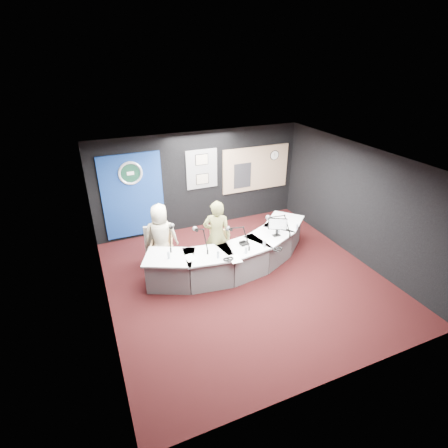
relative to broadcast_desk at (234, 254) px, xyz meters
name	(u,v)px	position (x,y,z in m)	size (l,w,h in m)	color
ground	(246,279)	(0.05, -0.55, -0.38)	(6.00, 6.00, 0.00)	black
ceiling	(250,161)	(0.05, -0.55, 2.42)	(6.00, 6.00, 0.02)	silver
wall_back	(200,181)	(0.05, 2.45, 1.02)	(6.00, 0.02, 2.80)	black
wall_front	(342,314)	(0.05, -3.55, 1.02)	(6.00, 0.02, 2.80)	black
wall_left	(100,255)	(-2.95, -0.55, 1.02)	(0.02, 6.00, 2.80)	black
wall_right	(358,203)	(3.05, -0.55, 1.02)	(0.02, 6.00, 2.80)	black
broadcast_desk	(234,254)	(0.00, 0.00, 0.00)	(4.50, 1.90, 0.75)	silver
backdrop_panel	(133,196)	(-1.85, 2.42, 0.88)	(1.60, 0.05, 2.30)	navy
agency_seal	(130,173)	(-1.85, 2.38, 1.52)	(0.63, 0.63, 0.07)	silver
seal_center	(130,173)	(-1.85, 2.38, 1.52)	(0.48, 0.48, 0.01)	#0E3322
pinboard	(202,169)	(0.10, 2.42, 1.38)	(0.90, 0.04, 1.10)	slate
framed_photo_upper	(202,160)	(0.10, 2.39, 1.65)	(0.34, 0.02, 0.27)	gray
framed_photo_lower	(202,179)	(0.10, 2.39, 1.09)	(0.34, 0.02, 0.27)	gray
booth_window_frame	(256,169)	(1.80, 2.42, 1.18)	(2.12, 0.06, 1.32)	#A28165
booth_glow	(256,169)	(1.80, 2.41, 1.18)	(2.00, 0.02, 1.20)	beige
equipment_rack	(242,176)	(1.35, 2.39, 1.03)	(0.55, 0.02, 0.75)	black
wall_clock	(275,155)	(2.40, 2.39, 1.52)	(0.28, 0.28, 0.01)	white
armchair_left	(162,250)	(-1.54, 0.77, 0.06)	(0.49, 0.49, 0.87)	tan
armchair_right	(217,253)	(-0.37, 0.15, 0.06)	(0.49, 0.49, 0.87)	tan
draped_jacket	(155,240)	(-1.64, 1.01, 0.24)	(0.50, 0.10, 0.70)	gray
person_man	(161,236)	(-1.54, 0.77, 0.43)	(0.79, 0.51, 1.61)	beige
person_woman	(217,236)	(-0.37, 0.15, 0.50)	(0.64, 0.42, 1.76)	brown
computer_monitor	(277,224)	(1.03, -0.17, 0.70)	(0.42, 0.02, 0.29)	black
desk_phone	(244,243)	(0.14, -0.25, 0.40)	(0.19, 0.15, 0.05)	black
headphones_near	(277,249)	(0.72, -0.75, 0.39)	(0.22, 0.22, 0.04)	black
headphones_far	(228,259)	(-0.45, -0.69, 0.39)	(0.21, 0.21, 0.03)	black
paper_stack	(190,258)	(-1.17, -0.31, 0.38)	(0.21, 0.30, 0.00)	white
notepad	(235,259)	(-0.31, -0.72, 0.38)	(0.23, 0.33, 0.00)	white
boom_mic_a	(171,233)	(-1.39, 0.37, 0.68)	(0.33, 0.70, 0.60)	black
boom_mic_b	(201,236)	(-0.81, 0.00, 0.68)	(0.19, 0.74, 0.60)	black
boom_mic_c	(238,234)	(-0.01, -0.25, 0.68)	(0.40, 0.67, 0.60)	black
boom_mic_d	(279,222)	(1.13, -0.10, 0.68)	(0.43, 0.66, 0.60)	black
water_bottles	(241,243)	(0.03, -0.32, 0.46)	(3.31, 0.63, 0.18)	silver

